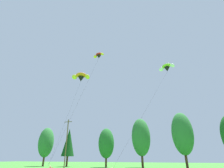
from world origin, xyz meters
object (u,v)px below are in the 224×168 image
utility_pole (66,142)px  parafoil_kite_high_orange (81,77)px  parafoil_kite_far_red_yellow (99,56)px  parafoil_kite_mid_lime_white (167,68)px

utility_pole → parafoil_kite_high_orange: 18.45m
utility_pole → parafoil_kite_far_red_yellow: 23.23m
utility_pole → parafoil_kite_far_red_yellow: size_ratio=0.50×
parafoil_kite_mid_lime_white → parafoil_kite_far_red_yellow: 15.74m
parafoil_kite_mid_lime_white → parafoil_kite_far_red_yellow: bearing=-174.0°
parafoil_kite_mid_lime_white → utility_pole: bearing=167.5°
parafoil_kite_high_orange → parafoil_kite_far_red_yellow: bearing=50.5°
utility_pole → parafoil_kite_far_red_yellow: bearing=-32.3°
parafoil_kite_high_orange → parafoil_kite_mid_lime_white: (17.29, 4.60, 1.34)m
parafoil_kite_high_orange → parafoil_kite_far_red_yellow: 7.64m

